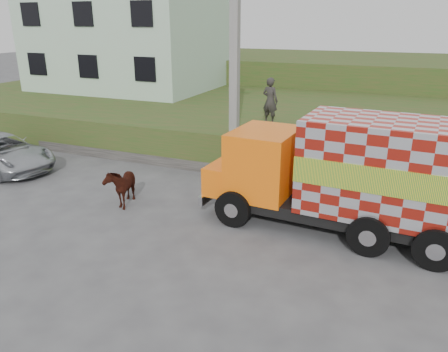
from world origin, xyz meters
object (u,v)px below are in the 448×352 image
at_px(utility_pole, 235,61).
at_px(cargo_truck, 350,174).
at_px(suv, 1,152).
at_px(pedestrian, 270,101).
at_px(cow, 122,185).

bearing_deg(utility_pole, cargo_truck, -37.01).
height_order(suv, pedestrian, pedestrian).
height_order(cargo_truck, cow, cargo_truck).
bearing_deg(cargo_truck, pedestrian, 129.14).
distance_m(cow, pedestrian, 7.03).
xyz_separation_m(cargo_truck, pedestrian, (-3.84, 5.40, 0.79)).
xyz_separation_m(utility_pole, cargo_truck, (4.62, -3.48, -2.45)).
bearing_deg(cargo_truck, utility_pole, 146.71).
xyz_separation_m(suv, pedestrian, (9.09, 5.12, 1.76)).
height_order(utility_pole, cargo_truck, utility_pole).
distance_m(cargo_truck, cow, 6.81).
relative_size(utility_pole, cow, 5.42).
bearing_deg(cargo_truck, suv, -177.52).
distance_m(utility_pole, suv, 9.54).
relative_size(utility_pole, cargo_truck, 1.11).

